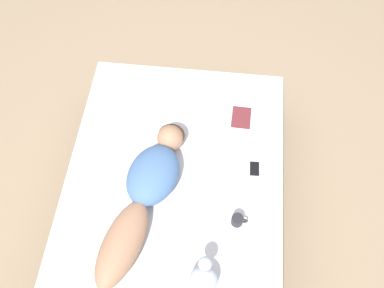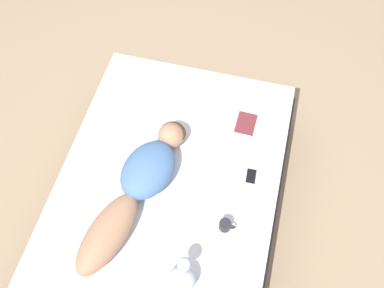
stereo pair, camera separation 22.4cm
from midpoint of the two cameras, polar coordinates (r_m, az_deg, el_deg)
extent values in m
plane|color=#9E8466|center=(3.58, -3.82, -8.65)|extent=(12.00, 12.00, 0.00)
cube|color=#383333|center=(3.40, -4.01, -7.43)|extent=(1.55, 2.05, 0.38)
cube|color=silver|center=(3.16, -4.30, -5.46)|extent=(1.49, 1.99, 0.17)
ellipsoid|color=#A37556|center=(2.86, -11.14, -12.44)|extent=(0.37, 0.63, 0.18)
ellipsoid|color=#476B9E|center=(3.00, -7.11, -4.02)|extent=(0.43, 0.53, 0.21)
ellipsoid|color=#472D19|center=(3.15, -4.65, 1.04)|extent=(0.23, 0.22, 0.10)
sphere|color=#A37556|center=(3.15, -4.81, 0.66)|extent=(0.19, 0.19, 0.19)
cube|color=white|center=(3.35, 0.68, 3.66)|extent=(0.23, 0.28, 0.01)
cube|color=white|center=(3.34, 4.37, 3.23)|extent=(0.23, 0.28, 0.01)
cube|color=maroon|center=(3.34, 4.37, 3.27)|extent=(0.15, 0.20, 0.00)
cylinder|color=#232328|center=(2.92, 3.55, -9.76)|extent=(0.08, 0.08, 0.08)
cylinder|color=black|center=(2.89, 3.58, -9.53)|extent=(0.06, 0.06, 0.00)
torus|color=#232328|center=(2.93, 4.39, -9.84)|extent=(0.05, 0.01, 0.05)
cube|color=silver|center=(3.13, 5.92, -3.30)|extent=(0.08, 0.14, 0.01)
cube|color=black|center=(3.12, 5.92, -3.26)|extent=(0.07, 0.11, 0.00)
ellipsoid|color=#B2BCCC|center=(2.77, -0.89, -16.87)|extent=(0.17, 0.15, 0.15)
sphere|color=#B2BCCC|center=(2.69, -0.77, -15.12)|extent=(0.09, 0.09, 0.09)
camera|label=1|loc=(0.11, -92.03, -3.36)|focal=42.00mm
camera|label=2|loc=(0.11, 87.97, 3.36)|focal=42.00mm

